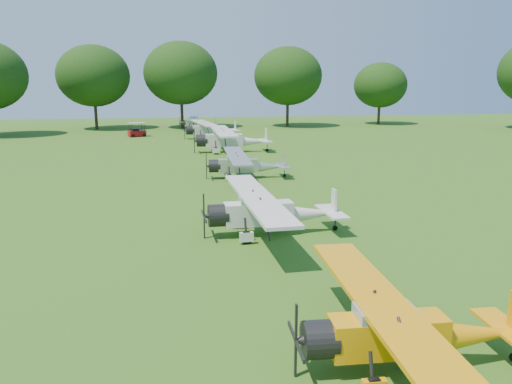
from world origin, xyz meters
TOP-DOWN VIEW (x-y plane):
  - ground at (0.00, 0.00)m, footprint 160.00×160.00m
  - tree_belt at (3.57, 0.16)m, footprint 137.36×130.27m
  - aircraft_2 at (1.05, -10.92)m, footprint 5.75×9.15m
  - aircraft_3 at (0.03, 0.26)m, footprint 6.38×10.14m
  - aircraft_4 at (0.99, 13.93)m, footprint 5.94×9.45m
  - aircraft_5 at (1.65, 27.83)m, footprint 7.61×12.09m
  - aircraft_6 at (0.75, 40.76)m, footprint 6.84×10.87m
  - aircraft_7 at (-0.03, 53.52)m, footprint 5.75×9.15m
  - golf_cart at (-8.27, 44.40)m, footprint 2.38×1.91m

SIDE VIEW (x-z plane):
  - ground at x=0.00m, z-range 0.00..0.00m
  - golf_cart at x=-8.27m, z-range -0.29..1.48m
  - aircraft_7 at x=-0.03m, z-range 0.15..1.95m
  - aircraft_2 at x=1.05m, z-range 0.15..1.96m
  - aircraft_4 at x=0.99m, z-range 0.16..2.02m
  - aircraft_3 at x=0.03m, z-range 0.17..2.17m
  - aircraft_6 at x=0.75m, z-range 0.18..2.31m
  - aircraft_5 at x=1.65m, z-range 0.20..2.59m
  - tree_belt at x=3.57m, z-range 0.77..15.29m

